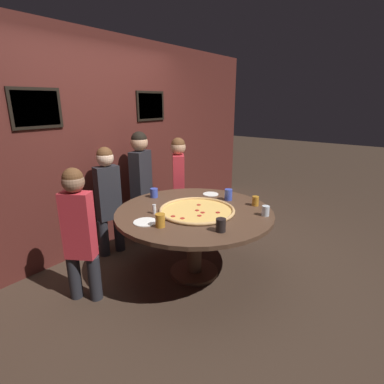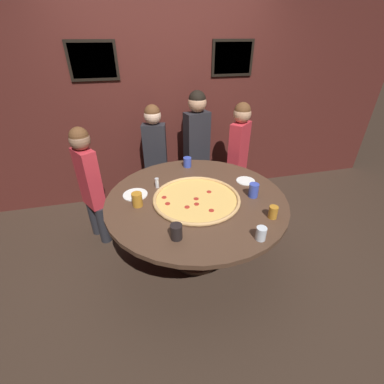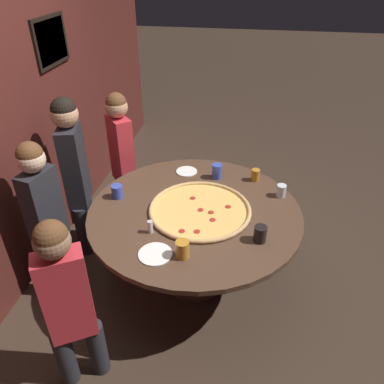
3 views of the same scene
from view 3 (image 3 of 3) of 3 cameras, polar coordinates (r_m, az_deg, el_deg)
The scene contains 17 objects.
ground_plane at distance 3.33m, azimuth 0.37°, elevation -13.09°, with size 24.00×24.00×0.00m, color #38281E.
back_wall at distance 3.09m, azimuth -26.56°, elevation 8.77°, with size 6.40×0.08×2.60m.
dining_table at distance 2.92m, azimuth 0.41°, elevation -4.73°, with size 1.62×1.62×0.74m.
giant_pizza at distance 2.82m, azimuth 1.22°, elevation -2.69°, with size 0.78×0.78×0.03m.
drink_cup_near_left at distance 2.41m, azimuth -1.48°, elevation -8.73°, with size 0.09×0.09×0.12m, color #BC7A23.
drink_cup_far_left at distance 3.05m, azimuth 13.43°, elevation 0.20°, with size 0.07×0.07×0.10m, color silver.
drink_cup_far_right at distance 2.57m, azimuth 10.35°, elevation -6.30°, with size 0.09×0.09×0.12m, color black.
drink_cup_by_shaker at distance 3.01m, azimuth -11.35°, elevation 0.08°, with size 0.09×0.09×0.11m, color #384CB7.
drink_cup_beside_pizza at distance 3.21m, azimuth 3.83°, elevation 3.18°, with size 0.09×0.09×0.13m, color #384CB7.
drink_cup_front_edge at distance 3.22m, azimuth 9.65°, elevation 2.57°, with size 0.07×0.07×0.10m, color #BC7A23.
white_plate_left_side at distance 2.47m, azimuth -5.63°, elevation -9.38°, with size 0.22×0.22×0.01m, color white.
white_plate_near_front at distance 3.32m, azimuth -0.83°, elevation 3.16°, with size 0.19×0.19×0.01m, color white.
condiment_shaker at distance 2.61m, azimuth -6.39°, elevation -5.29°, with size 0.04×0.04×0.10m.
diner_side_left at distance 3.01m, azimuth -21.51°, elevation -2.83°, with size 0.35×0.20×1.32m.
diner_centre_back at distance 3.65m, azimuth -10.67°, elevation 5.88°, with size 0.33×0.32×1.35m.
diner_far_right at distance 2.33m, azimuth -18.44°, elevation -15.27°, with size 0.26×0.33×1.28m.
diner_side_right at distance 3.35m, azimuth -17.39°, elevation 3.37°, with size 0.38×0.23×1.46m.
Camera 3 is at (-2.27, -0.38, 2.41)m, focal length 35.00 mm.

